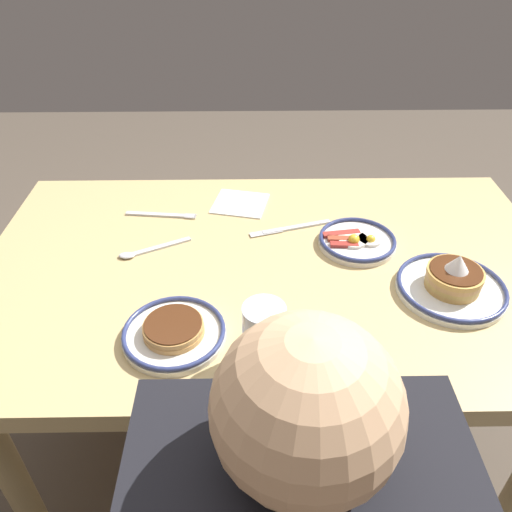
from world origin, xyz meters
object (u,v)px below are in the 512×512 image
object	(u,v)px
plate_center_pancakes	(174,332)
plate_far_companion	(452,284)
plate_near_main	(357,241)
drinking_glass	(264,339)
paper_napkin	(240,203)
fork_near	(162,215)
tea_spoon	(145,251)
butter_knife	(290,228)

from	to	relation	value
plate_center_pancakes	plate_far_companion	bearing A→B (deg)	-167.71
plate_near_main	plate_far_companion	bearing A→B (deg)	133.91
drinking_glass	paper_napkin	distance (m)	0.61
fork_near	tea_spoon	bearing A→B (deg)	84.00
plate_far_companion	butter_knife	bearing A→B (deg)	-37.34
plate_center_pancakes	fork_near	world-z (taller)	plate_center_pancakes
plate_near_main	plate_far_companion	xyz separation A→B (m)	(-0.18, 0.19, 0.01)
butter_knife	fork_near	bearing A→B (deg)	-11.60
butter_knife	tea_spoon	xyz separation A→B (m)	(0.38, 0.10, 0.00)
plate_far_companion	tea_spoon	world-z (taller)	plate_far_companion
plate_far_companion	paper_napkin	distance (m)	0.63
plate_near_main	fork_near	xyz separation A→B (m)	(0.53, -0.15, -0.01)
fork_near	plate_far_companion	bearing A→B (deg)	154.36
plate_near_main	drinking_glass	world-z (taller)	drinking_glass
butter_knife	tea_spoon	bearing A→B (deg)	14.82
plate_center_pancakes	fork_near	size ratio (longest dim) A/B	1.06
fork_near	tea_spoon	size ratio (longest dim) A/B	1.15
drinking_glass	butter_knife	xyz separation A→B (m)	(-0.09, -0.47, -0.06)
paper_napkin	plate_far_companion	bearing A→B (deg)	140.50
plate_near_main	butter_knife	bearing A→B (deg)	-24.72
tea_spoon	fork_near	bearing A→B (deg)	-96.00
plate_near_main	butter_knife	world-z (taller)	plate_near_main
drinking_glass	tea_spoon	size ratio (longest dim) A/B	0.81
butter_knife	tea_spoon	size ratio (longest dim) A/B	1.29
plate_center_pancakes	tea_spoon	distance (m)	0.32
plate_far_companion	butter_knife	size ratio (longest dim) A/B	1.10
plate_near_main	plate_far_companion	distance (m)	0.26
drinking_glass	paper_napkin	bearing A→B (deg)	-85.13
paper_napkin	butter_knife	distance (m)	0.19
drinking_glass	plate_far_companion	bearing A→B (deg)	-155.12
plate_far_companion	fork_near	xyz separation A→B (m)	(0.71, -0.34, -0.02)
drinking_glass	paper_napkin	xyz separation A→B (m)	(0.05, -0.60, -0.06)
paper_napkin	plate_center_pancakes	bearing A→B (deg)	76.29
plate_center_pancakes	plate_near_main	bearing A→B (deg)	-143.30
drinking_glass	fork_near	bearing A→B (deg)	-63.28
paper_napkin	fork_near	world-z (taller)	fork_near
butter_knife	plate_near_main	bearing A→B (deg)	155.28
fork_near	plate_near_main	bearing A→B (deg)	164.04
plate_far_companion	butter_knife	xyz separation A→B (m)	(0.35, -0.27, -0.02)
fork_near	paper_napkin	bearing A→B (deg)	-164.53
plate_far_companion	drinking_glass	bearing A→B (deg)	24.88
plate_near_main	drinking_glass	bearing A→B (deg)	57.15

